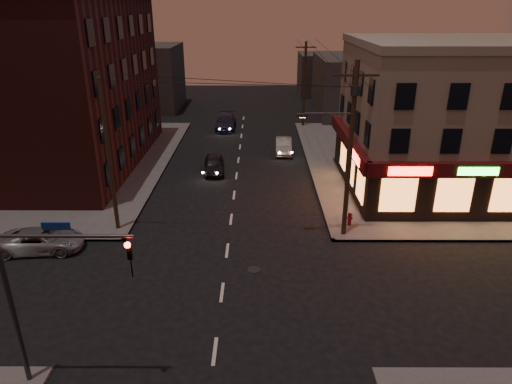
{
  "coord_description": "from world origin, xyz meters",
  "views": [
    {
      "loc": [
        1.68,
        -18.3,
        12.75
      ],
      "look_at": [
        1.61,
        4.84,
        3.2
      ],
      "focal_mm": 32.0,
      "sensor_mm": 36.0,
      "label": 1
    }
  ],
  "objects_px": {
    "sedan_near": "(214,164)",
    "fire_hydrant": "(350,218)",
    "sedan_mid": "(284,146)",
    "suv_cross": "(41,240)",
    "sedan_far": "(226,122)"
  },
  "relations": [
    {
      "from": "suv_cross",
      "to": "sedan_near",
      "type": "distance_m",
      "value": 15.39
    },
    {
      "from": "sedan_near",
      "to": "sedan_mid",
      "type": "height_order",
      "value": "sedan_near"
    },
    {
      "from": "sedan_mid",
      "to": "sedan_near",
      "type": "bearing_deg",
      "value": -136.17
    },
    {
      "from": "sedan_far",
      "to": "fire_hydrant",
      "type": "height_order",
      "value": "sedan_far"
    },
    {
      "from": "suv_cross",
      "to": "sedan_near",
      "type": "bearing_deg",
      "value": -37.76
    },
    {
      "from": "sedan_near",
      "to": "fire_hydrant",
      "type": "relative_size",
      "value": 4.82
    },
    {
      "from": "sedan_mid",
      "to": "fire_hydrant",
      "type": "distance_m",
      "value": 15.59
    },
    {
      "from": "suv_cross",
      "to": "fire_hydrant",
      "type": "bearing_deg",
      "value": -85.05
    },
    {
      "from": "sedan_near",
      "to": "suv_cross",
      "type": "bearing_deg",
      "value": -127.98
    },
    {
      "from": "sedan_mid",
      "to": "sedan_far",
      "type": "relative_size",
      "value": 0.81
    },
    {
      "from": "fire_hydrant",
      "to": "sedan_mid",
      "type": "bearing_deg",
      "value": 102.02
    },
    {
      "from": "sedan_far",
      "to": "sedan_mid",
      "type": "bearing_deg",
      "value": -54.91
    },
    {
      "from": "sedan_near",
      "to": "sedan_far",
      "type": "distance_m",
      "value": 14.01
    },
    {
      "from": "suv_cross",
      "to": "sedan_far",
      "type": "relative_size",
      "value": 0.9
    },
    {
      "from": "sedan_near",
      "to": "fire_hydrant",
      "type": "distance_m",
      "value": 13.55
    }
  ]
}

